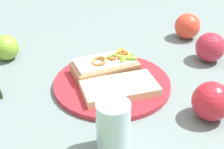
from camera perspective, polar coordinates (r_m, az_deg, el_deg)
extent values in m
plane|color=slate|center=(0.81, 0.00, -1.94)|extent=(2.00, 2.00, 0.00)
cylinder|color=#B12632|center=(0.81, 0.00, -1.58)|extent=(0.28, 0.28, 0.01)
cube|color=tan|center=(0.84, -1.19, 1.11)|extent=(0.17, 0.12, 0.03)
cube|color=#F4E3C7|center=(0.83, -1.20, 2.18)|extent=(0.16, 0.11, 0.01)
torus|color=#B37038|center=(0.81, -2.23, 2.25)|extent=(0.05, 0.05, 0.02)
torus|color=#BD6734|center=(0.83, 0.16, 2.90)|extent=(0.04, 0.04, 0.01)
torus|color=#B36723|center=(0.85, 1.73, 3.80)|extent=(0.04, 0.04, 0.01)
torus|color=#BC8131|center=(0.84, 1.73, 3.40)|extent=(0.05, 0.05, 0.01)
cube|color=#6CAE4A|center=(0.83, -0.10, 3.01)|extent=(0.04, 0.03, 0.01)
cube|color=#8CB73B|center=(0.83, 2.08, 2.91)|extent=(0.04, 0.02, 0.01)
cube|color=#76AB3A|center=(0.82, 2.78, 2.68)|extent=(0.04, 0.01, 0.01)
cube|color=#7EAE3D|center=(0.86, 1.18, 3.94)|extent=(0.03, 0.03, 0.01)
cube|color=#85B236|center=(0.83, 2.58, 2.87)|extent=(0.04, 0.04, 0.01)
cube|color=beige|center=(0.77, 1.30, -2.28)|extent=(0.18, 0.12, 0.02)
sphere|color=#AA2539|center=(0.94, 16.25, 4.43)|extent=(0.10, 0.10, 0.08)
sphere|color=#DC432C|center=(1.06, 12.59, 7.97)|extent=(0.11, 0.11, 0.08)
sphere|color=red|center=(0.72, 16.45, -4.35)|extent=(0.12, 0.12, 0.08)
sphere|color=#7CAE34|center=(0.96, -17.43, 4.36)|extent=(0.09, 0.09, 0.07)
cylinder|color=silver|center=(0.61, 0.21, -8.86)|extent=(0.06, 0.06, 0.10)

